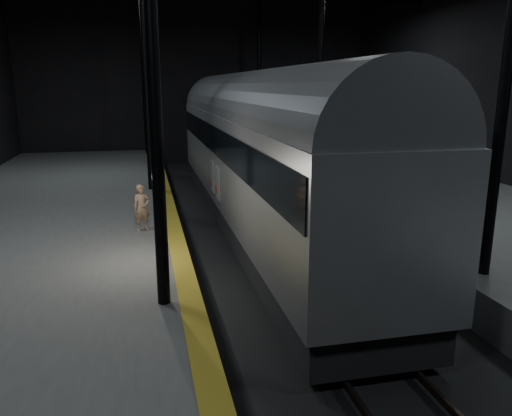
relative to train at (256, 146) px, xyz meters
name	(u,v)px	position (x,y,z in m)	size (l,w,h in m)	color
ground	(286,267)	(0.00, -4.15, -3.22)	(44.00, 44.00, 0.00)	black
platform_left	(20,271)	(-7.50, -4.15, -2.72)	(9.00, 43.80, 1.00)	#4D4D4A
platform_right	(500,235)	(7.50, -4.15, -2.72)	(9.00, 43.80, 1.00)	#4D4D4A
tactile_strip	(177,243)	(-3.25, -4.15, -2.22)	(0.50, 43.80, 0.01)	olive
track	(286,265)	(0.00, -4.15, -3.16)	(2.40, 43.00, 0.24)	#3F3328
train	(256,146)	(0.00, 0.00, 0.00)	(3.23, 21.63, 5.78)	#989A9F
woman	(142,208)	(-4.21, -2.63, -1.50)	(0.53, 0.35, 1.45)	#A07E62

